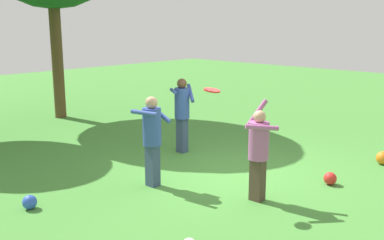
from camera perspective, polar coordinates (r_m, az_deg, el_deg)
name	(u,v)px	position (r m, az deg, el deg)	size (l,w,h in m)	color
ground_plane	(234,174)	(9.07, 5.29, -6.87)	(40.00, 40.00, 0.00)	#478C38
person_thrower	(259,148)	(7.59, 8.41, -3.50)	(0.66, 0.66, 1.72)	#4C382D
person_catcher	(152,134)	(8.19, -5.08, -1.73)	(0.55, 0.62, 1.68)	#38476B
person_bystander	(182,109)	(10.30, -1.27, 1.41)	(0.73, 0.75, 1.72)	#38476B
frisbee	(212,90)	(7.25, 2.55, 3.78)	(0.34, 0.34, 0.07)	red
ball_orange	(383,158)	(10.44, 22.97, -4.44)	(0.28, 0.28, 0.28)	orange
ball_red	(330,178)	(8.84, 17.06, -7.08)	(0.24, 0.24, 0.24)	red
ball_blue	(30,202)	(7.87, -19.83, -9.74)	(0.24, 0.24, 0.24)	blue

